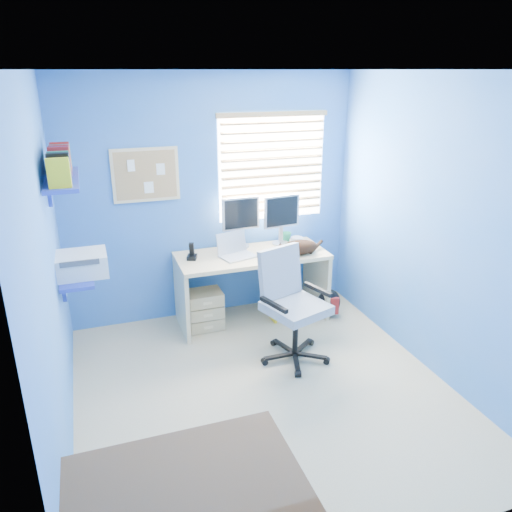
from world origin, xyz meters
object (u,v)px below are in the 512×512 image
object	(u,v)px
desk	(252,287)
cat	(299,247)
laptop	(238,247)
tower_pc	(280,291)
office_chair	(292,319)

from	to	relation	value
desk	cat	xyz separation A→B (m)	(0.45, -0.17, 0.44)
laptop	tower_pc	size ratio (longest dim) A/B	0.73
desk	tower_pc	world-z (taller)	desk
laptop	desk	bearing A→B (deg)	-0.24
desk	cat	distance (m)	0.65
cat	office_chair	distance (m)	0.86
tower_pc	office_chair	xyz separation A→B (m)	(-0.25, -0.92, 0.16)
desk	laptop	size ratio (longest dim) A/B	4.62
laptop	tower_pc	xyz separation A→B (m)	(0.52, 0.14, -0.62)
cat	laptop	bearing A→B (deg)	155.74
tower_pc	desk	bearing A→B (deg)	-154.10
desk	cat	size ratio (longest dim) A/B	3.78
tower_pc	cat	bearing A→B (deg)	-59.60
laptop	cat	distance (m)	0.62
tower_pc	office_chair	size ratio (longest dim) A/B	0.44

